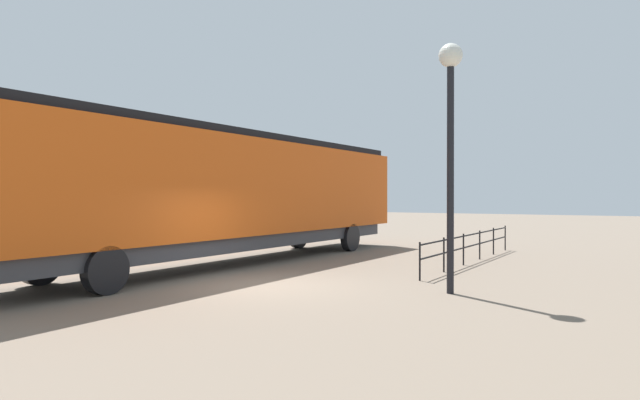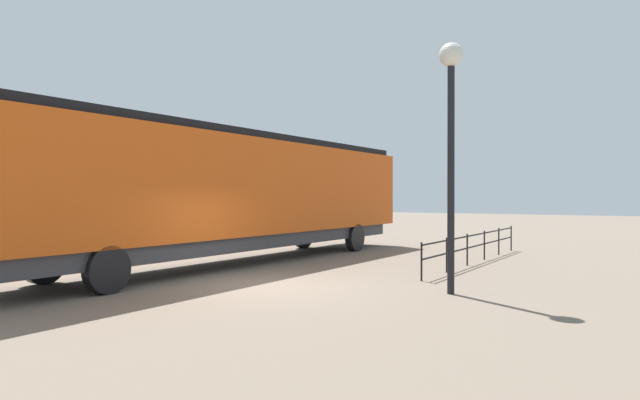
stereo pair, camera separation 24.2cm
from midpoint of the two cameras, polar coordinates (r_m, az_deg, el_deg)
name	(u,v)px [view 1 (the left image)]	position (r m, az deg, el deg)	size (l,w,h in m)	color
ground_plane	(264,286)	(13.78, -6.34, -8.82)	(120.00, 120.00, 0.00)	#756656
locomotive	(242,191)	(18.49, -8.45, 0.92)	(2.83, 18.03, 4.25)	#D15114
lamp_post	(451,112)	(12.88, 12.87, 8.93)	(0.54, 0.54, 5.66)	black
platform_fence	(472,242)	(19.08, 15.15, -4.27)	(0.05, 9.57, 1.01)	black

